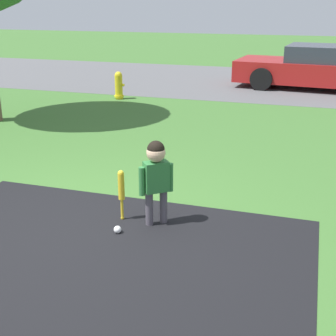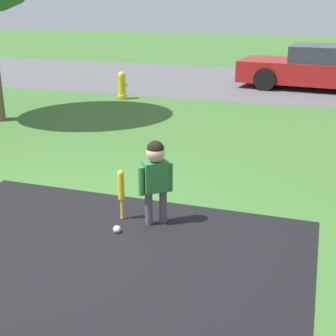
# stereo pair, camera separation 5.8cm
# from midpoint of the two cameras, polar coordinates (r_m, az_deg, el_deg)

# --- Properties ---
(ground_plane) EXTENTS (60.00, 60.00, 0.00)m
(ground_plane) POSITION_cam_midpoint_polar(r_m,az_deg,el_deg) (4.92, -12.13, -7.46)
(ground_plane) COLOR #3D6B2D
(street_strip) EXTENTS (40.00, 6.00, 0.01)m
(street_strip) POSITION_cam_midpoint_polar(r_m,az_deg,el_deg) (13.98, 8.63, 10.42)
(street_strip) COLOR #59595B
(street_strip) RESTS_ON ground
(child) EXTENTS (0.30, 0.26, 0.91)m
(child) POSITION_cam_midpoint_polar(r_m,az_deg,el_deg) (4.73, -1.17, -0.37)
(child) COLOR #4C4751
(child) RESTS_ON ground
(baseball_bat) EXTENTS (0.07, 0.07, 0.56)m
(baseball_bat) POSITION_cam_midpoint_polar(r_m,az_deg,el_deg) (4.93, -5.41, -2.43)
(baseball_bat) COLOR yellow
(baseball_bat) RESTS_ON ground
(sports_ball) EXTENTS (0.08, 0.08, 0.08)m
(sports_ball) POSITION_cam_midpoint_polar(r_m,az_deg,el_deg) (4.78, -5.91, -7.44)
(sports_ball) COLOR white
(sports_ball) RESTS_ON ground
(fire_hydrant) EXTENTS (0.25, 0.23, 0.65)m
(fire_hydrant) POSITION_cam_midpoint_polar(r_m,az_deg,el_deg) (11.29, -5.48, 9.98)
(fire_hydrant) COLOR yellow
(fire_hydrant) RESTS_ON ground
(parked_car) EXTENTS (4.36, 2.19, 1.12)m
(parked_car) POSITION_cam_midpoint_polar(r_m,az_deg,el_deg) (13.19, 18.64, 11.44)
(parked_car) COLOR maroon
(parked_car) RESTS_ON ground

